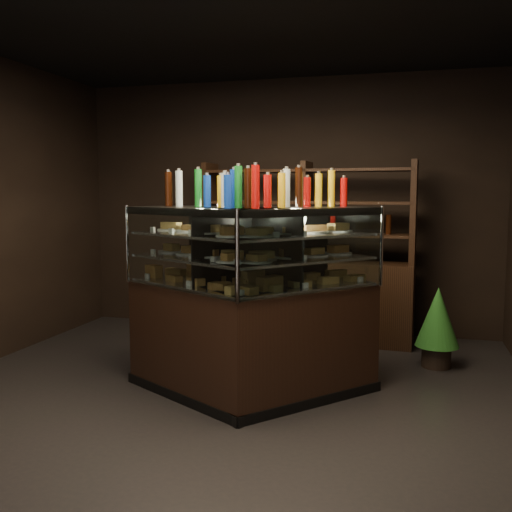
{
  "coord_description": "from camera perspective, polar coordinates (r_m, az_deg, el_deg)",
  "views": [
    {
      "loc": [
        1.44,
        -4.24,
        1.65
      ],
      "look_at": [
        0.31,
        -0.03,
        1.17
      ],
      "focal_mm": 40.0,
      "sensor_mm": 36.0,
      "label": 1
    }
  ],
  "objects": [
    {
      "name": "ground",
      "position": [
        4.77,
        -3.65,
        -13.97
      ],
      "size": [
        5.0,
        5.0,
        0.0
      ],
      "primitive_type": "plane",
      "color": "black",
      "rests_on": "ground"
    },
    {
      "name": "room_shell",
      "position": [
        4.49,
        -3.82,
        9.98
      ],
      "size": [
        5.02,
        5.02,
        3.01
      ],
      "color": "black",
      "rests_on": "ground"
    },
    {
      "name": "display_case",
      "position": [
        4.71,
        -0.68,
        -7.67
      ],
      "size": [
        2.16,
        1.53,
        1.55
      ],
      "rotation": [
        0.0,
        0.0,
        0.16
      ],
      "color": "black",
      "rests_on": "ground"
    },
    {
      "name": "food_display",
      "position": [
        4.59,
        -0.7,
        0.5
      ],
      "size": [
        1.75,
        1.06,
        0.47
      ],
      "color": "#CC9249",
      "rests_on": "display_case"
    },
    {
      "name": "bottles_top",
      "position": [
        4.57,
        -0.7,
        6.67
      ],
      "size": [
        1.57,
        0.93,
        0.3
      ],
      "color": "#B20C0A",
      "rests_on": "display_case"
    },
    {
      "name": "potted_conifer",
      "position": [
        5.69,
        17.72,
        -5.69
      ],
      "size": [
        0.41,
        0.41,
        0.87
      ],
      "rotation": [
        0.0,
        0.0,
        -0.01
      ],
      "color": "black",
      "rests_on": "ground"
    },
    {
      "name": "back_shelving",
      "position": [
        6.47,
        4.98,
        -3.03
      ],
      "size": [
        2.39,
        0.55,
        2.0
      ],
      "rotation": [
        0.0,
        0.0,
        -0.06
      ],
      "color": "black",
      "rests_on": "ground"
    }
  ]
}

